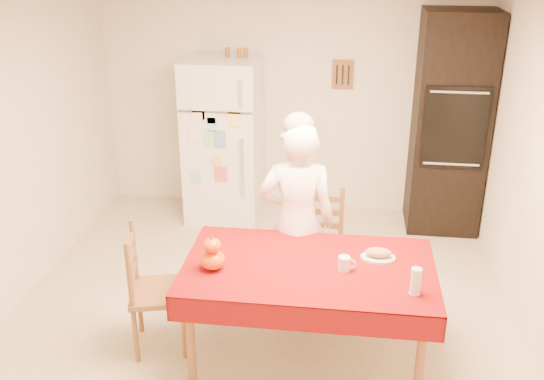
% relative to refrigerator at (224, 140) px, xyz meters
% --- Properties ---
extents(floor, '(4.50, 4.50, 0.00)m').
position_rel_refrigerator_xyz_m(floor, '(0.65, -1.88, -0.85)').
color(floor, tan).
rests_on(floor, ground).
extents(room_shell, '(4.02, 4.52, 2.51)m').
position_rel_refrigerator_xyz_m(room_shell, '(0.65, -1.88, 0.77)').
color(room_shell, beige).
rests_on(room_shell, ground).
extents(refrigerator, '(0.75, 0.74, 1.70)m').
position_rel_refrigerator_xyz_m(refrigerator, '(0.00, 0.00, 0.00)').
color(refrigerator, white).
rests_on(refrigerator, floor).
extents(oven_cabinet, '(0.70, 0.62, 2.20)m').
position_rel_refrigerator_xyz_m(oven_cabinet, '(2.28, 0.05, 0.25)').
color(oven_cabinet, black).
rests_on(oven_cabinet, floor).
extents(dining_table, '(1.70, 1.00, 0.76)m').
position_rel_refrigerator_xyz_m(dining_table, '(1.07, -2.33, -0.16)').
color(dining_table, brown).
rests_on(dining_table, floor).
extents(chair_far, '(0.44, 0.42, 0.95)m').
position_rel_refrigerator_xyz_m(chair_far, '(1.08, -1.47, -0.34)').
color(chair_far, brown).
rests_on(chair_far, floor).
extents(chair_left, '(0.49, 0.51, 0.95)m').
position_rel_refrigerator_xyz_m(chair_left, '(-0.07, -2.32, -0.34)').
color(chair_left, brown).
rests_on(chair_left, floor).
extents(seated_woman, '(0.62, 0.44, 1.61)m').
position_rel_refrigerator_xyz_m(seated_woman, '(0.94, -1.78, -0.04)').
color(seated_woman, white).
rests_on(seated_woman, floor).
extents(coffee_mug, '(0.08, 0.08, 0.10)m').
position_rel_refrigerator_xyz_m(coffee_mug, '(1.31, -2.36, -0.04)').
color(coffee_mug, silver).
rests_on(coffee_mug, dining_table).
extents(pumpkin_lower, '(0.17, 0.17, 0.13)m').
position_rel_refrigerator_xyz_m(pumpkin_lower, '(0.44, -2.45, -0.02)').
color(pumpkin_lower, '#C64304').
rests_on(pumpkin_lower, dining_table).
extents(pumpkin_upper, '(0.12, 0.12, 0.09)m').
position_rel_refrigerator_xyz_m(pumpkin_upper, '(0.44, -2.45, 0.09)').
color(pumpkin_upper, '#E14D05').
rests_on(pumpkin_upper, pumpkin_lower).
extents(wine_glass, '(0.07, 0.07, 0.18)m').
position_rel_refrigerator_xyz_m(wine_glass, '(1.75, -2.59, -0.00)').
color(wine_glass, silver).
rests_on(wine_glass, dining_table).
extents(bread_plate, '(0.24, 0.24, 0.02)m').
position_rel_refrigerator_xyz_m(bread_plate, '(1.54, -2.18, -0.08)').
color(bread_plate, silver).
rests_on(bread_plate, dining_table).
extents(bread_loaf, '(0.18, 0.10, 0.06)m').
position_rel_refrigerator_xyz_m(bread_loaf, '(1.54, -2.18, -0.04)').
color(bread_loaf, '#A27C4F').
rests_on(bread_loaf, bread_plate).
extents(spice_jar_left, '(0.05, 0.05, 0.10)m').
position_rel_refrigerator_xyz_m(spice_jar_left, '(0.06, 0.05, 0.90)').
color(spice_jar_left, brown).
rests_on(spice_jar_left, refrigerator).
extents(spice_jar_mid, '(0.05, 0.05, 0.10)m').
position_rel_refrigerator_xyz_m(spice_jar_mid, '(0.18, 0.05, 0.90)').
color(spice_jar_mid, brown).
rests_on(spice_jar_mid, refrigerator).
extents(spice_jar_right, '(0.05, 0.05, 0.10)m').
position_rel_refrigerator_xyz_m(spice_jar_right, '(0.24, 0.05, 0.90)').
color(spice_jar_right, brown).
rests_on(spice_jar_right, refrigerator).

